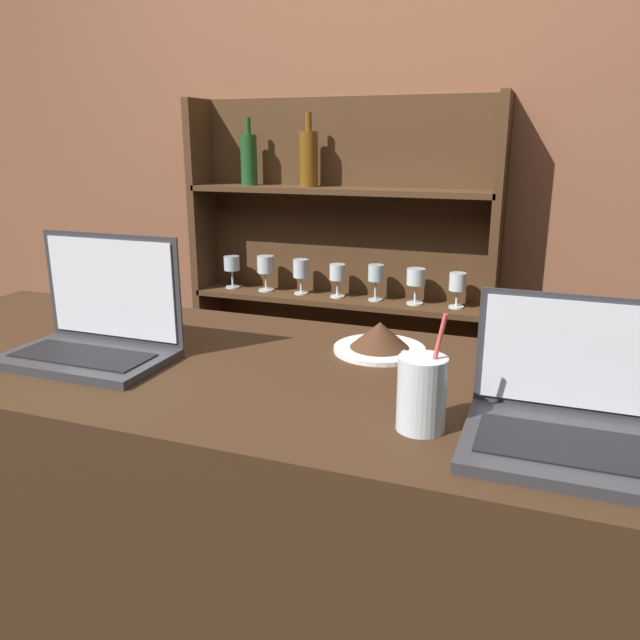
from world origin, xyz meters
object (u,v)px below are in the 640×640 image
laptop_near (97,329)px  cake_plate (380,339)px  laptop_far (567,416)px  water_glass (422,393)px

laptop_near → cake_plate: laptop_near is taller
laptop_near → laptop_far: laptop_near is taller
water_glass → laptop_near: bearing=171.7°
water_glass → laptop_far: bearing=8.3°
laptop_far → laptop_near: bearing=175.6°
laptop_far → cake_plate: bearing=140.3°
laptop_far → cake_plate: (-0.38, 0.31, -0.02)m
cake_plate → laptop_far: bearing=-39.7°
cake_plate → laptop_near: bearing=-156.4°
laptop_far → water_glass: laptop_far is taller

